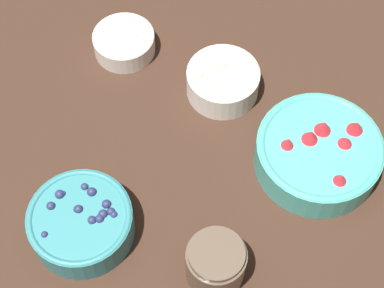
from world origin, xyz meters
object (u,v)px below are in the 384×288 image
at_px(bowl_blueberries, 81,222).
at_px(bowl_bananas, 223,80).
at_px(bowl_strawberries, 319,152).
at_px(jar_chocolate, 216,264).
at_px(bowl_cream, 124,41).

relative_size(bowl_blueberries, bowl_bananas, 1.26).
bearing_deg(bowl_strawberries, bowl_bananas, -6.62).
height_order(bowl_blueberries, jar_chocolate, jar_chocolate).
xyz_separation_m(bowl_strawberries, bowl_cream, (0.43, 0.01, -0.01)).
distance_m(bowl_blueberries, bowl_bananas, 0.37).
bearing_deg(bowl_strawberries, jar_chocolate, 85.60).
bearing_deg(bowl_cream, jar_chocolate, 147.84).
bearing_deg(bowl_strawberries, bowl_cream, 1.51).
bearing_deg(bowl_cream, bowl_blueberries, 120.42).
xyz_separation_m(bowl_bananas, jar_chocolate, (-0.20, 0.29, 0.01)).
bearing_deg(bowl_bananas, bowl_blueberries, 87.86).
xyz_separation_m(bowl_blueberries, bowl_bananas, (-0.01, -0.37, -0.00)).
bearing_deg(bowl_blueberries, jar_chocolate, -160.85).
xyz_separation_m(bowl_strawberries, bowl_blueberries, (0.23, 0.34, -0.00)).
bearing_deg(jar_chocolate, bowl_cream, -32.16).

